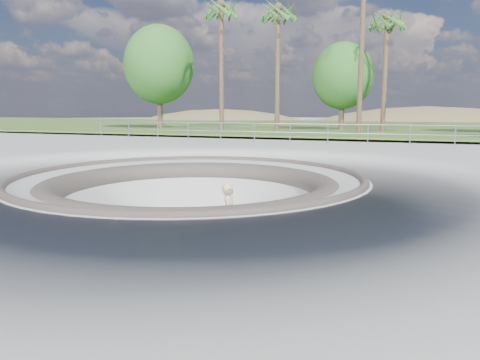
# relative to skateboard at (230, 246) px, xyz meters

# --- Properties ---
(ground) EXTENTS (180.00, 180.00, 0.00)m
(ground) POSITION_rel_skateboard_xyz_m (-1.43, 0.45, 1.83)
(ground) COLOR #B1B0AB
(ground) RESTS_ON ground
(skate_bowl) EXTENTS (14.00, 14.00, 4.10)m
(skate_bowl) POSITION_rel_skateboard_xyz_m (-1.43, 0.45, 0.00)
(skate_bowl) COLOR #B1B0AB
(skate_bowl) RESTS_ON ground
(grass_strip) EXTENTS (180.00, 36.00, 0.12)m
(grass_strip) POSITION_rel_skateboard_xyz_m (-1.43, 34.45, 2.05)
(grass_strip) COLOR #3B6026
(grass_strip) RESTS_ON ground
(distant_hills) EXTENTS (103.20, 45.00, 28.60)m
(distant_hills) POSITION_rel_skateboard_xyz_m (2.35, 57.62, -5.19)
(distant_hills) COLOR brown
(distant_hills) RESTS_ON ground
(safety_railing) EXTENTS (25.00, 0.06, 1.03)m
(safety_railing) POSITION_rel_skateboard_xyz_m (-1.43, 12.45, 2.52)
(safety_railing) COLOR gray
(safety_railing) RESTS_ON ground
(skateboard) EXTENTS (0.86, 0.25, 0.09)m
(skateboard) POSITION_rel_skateboard_xyz_m (0.00, 0.00, 0.00)
(skateboard) COLOR #8F6039
(skateboard) RESTS_ON ground
(skater) EXTENTS (0.55, 0.72, 1.77)m
(skater) POSITION_rel_skateboard_xyz_m (-0.00, 0.00, 0.90)
(skater) COLOR beige
(skater) RESTS_ON skateboard
(palm_a) EXTENTS (2.60, 2.60, 10.26)m
(palm_a) POSITION_rel_skateboard_xyz_m (-9.22, 21.83, 10.88)
(palm_a) COLOR brown
(palm_a) RESTS_ON ground
(palm_b) EXTENTS (2.60, 2.60, 9.91)m
(palm_b) POSITION_rel_skateboard_xyz_m (-5.06, 22.77, 10.56)
(palm_b) COLOR brown
(palm_b) RESTS_ON ground
(palm_d) EXTENTS (2.60, 2.60, 9.18)m
(palm_d) POSITION_rel_skateboard_xyz_m (2.55, 24.61, 9.88)
(palm_d) COLOR brown
(palm_d) RESTS_ON ground
(bushy_tree_left) EXTENTS (6.09, 5.54, 8.79)m
(bushy_tree_left) POSITION_rel_skateboard_xyz_m (-15.91, 24.10, 7.45)
(bushy_tree_left) COLOR brown
(bushy_tree_left) RESTS_ON ground
(bushy_tree_mid) EXTENTS (4.82, 4.39, 6.96)m
(bushy_tree_mid) POSITION_rel_skateboard_xyz_m (-0.74, 26.38, 6.31)
(bushy_tree_mid) COLOR brown
(bushy_tree_mid) RESTS_ON ground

